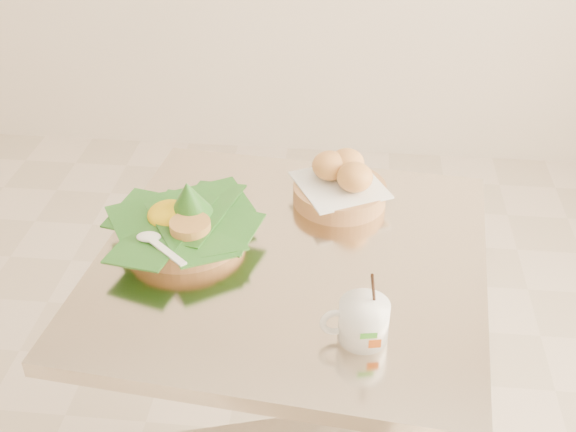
# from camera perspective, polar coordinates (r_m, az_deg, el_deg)

# --- Properties ---
(cafe_table) EXTENTS (0.77, 0.77, 0.75)m
(cafe_table) POSITION_cam_1_polar(r_m,az_deg,el_deg) (1.47, 0.27, -10.02)
(cafe_table) COLOR gray
(cafe_table) RESTS_ON floor
(rice_basket) EXTENTS (0.28, 0.29, 0.14)m
(rice_basket) POSITION_cam_1_polar(r_m,az_deg,el_deg) (1.36, -8.24, -0.43)
(rice_basket) COLOR tan
(rice_basket) RESTS_ON cafe_table
(bread_basket) EXTENTS (0.22, 0.22, 0.10)m
(bread_basket) POSITION_cam_1_polar(r_m,az_deg,el_deg) (1.46, 4.22, 2.57)
(bread_basket) COLOR tan
(bread_basket) RESTS_ON cafe_table
(coffee_mug) EXTENTS (0.11, 0.08, 0.14)m
(coffee_mug) POSITION_cam_1_polar(r_m,az_deg,el_deg) (1.14, 5.89, -8.19)
(coffee_mug) COLOR white
(coffee_mug) RESTS_ON cafe_table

